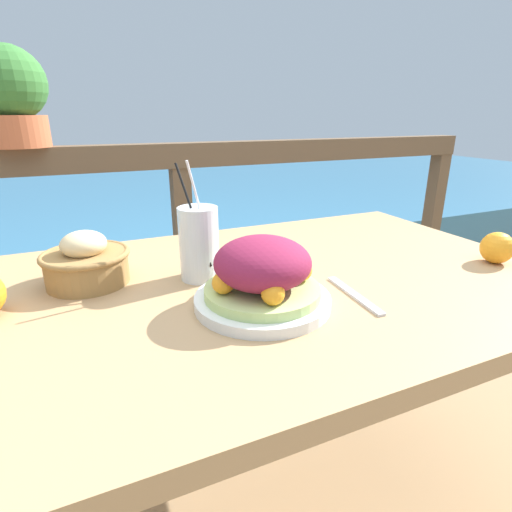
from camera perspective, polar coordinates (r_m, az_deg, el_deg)
patio_table at (r=0.91m, az=2.45°, el=-8.35°), size 1.26×0.81×0.73m
railing_fence at (r=1.61m, az=-10.58°, el=7.31°), size 2.80×0.08×0.96m
sea_backdrop at (r=4.14m, az=-18.56°, el=6.21°), size 12.00×4.00×0.35m
salad_plate at (r=0.72m, az=0.92°, el=-3.03°), size 0.25×0.25×0.13m
drink_glass at (r=0.85m, az=-8.14°, el=1.81°), size 0.08×0.09×0.25m
bread_basket at (r=0.90m, az=-23.08°, el=-0.80°), size 0.18×0.18×0.11m
potted_plant at (r=1.54m, az=-31.63°, el=19.02°), size 0.22×0.22×0.30m
knife at (r=0.81m, az=13.85°, el=-5.40°), size 0.03×0.18×0.00m
orange_near_glass at (r=1.10m, az=31.19°, el=1.01°), size 0.07×0.07×0.07m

